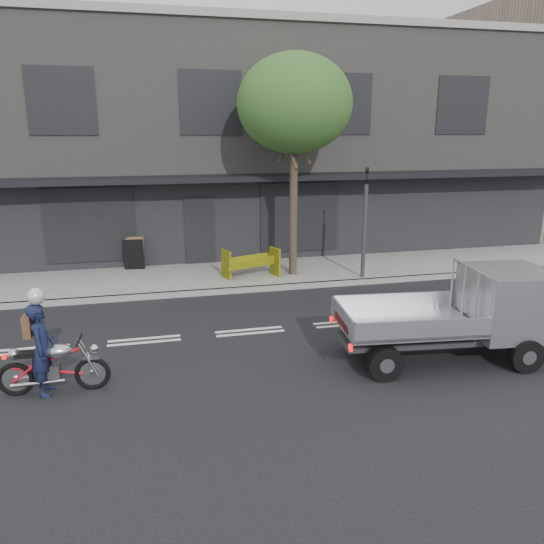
{
  "coord_description": "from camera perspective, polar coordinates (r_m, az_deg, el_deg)",
  "views": [
    {
      "loc": [
        -2.14,
        -11.41,
        4.58
      ],
      "look_at": [
        0.65,
        0.5,
        1.28
      ],
      "focal_mm": 35.0,
      "sensor_mm": 36.0,
      "label": 1
    }
  ],
  "objects": [
    {
      "name": "motorcycle",
      "position": [
        10.34,
        -22.46,
        -9.28
      ],
      "size": [
        1.94,
        0.56,
        1.0
      ],
      "rotation": [
        0.0,
        0.0,
        -0.05
      ],
      "color": "black",
      "rests_on": "ground"
    },
    {
      "name": "sandwich_board",
      "position": [
        17.69,
        -14.65,
        1.82
      ],
      "size": [
        0.69,
        0.5,
        1.03
      ],
      "primitive_type": null,
      "rotation": [
        0.0,
        0.0,
        -0.1
      ],
      "color": "black",
      "rests_on": "sidewalk"
    },
    {
      "name": "construction_barrier",
      "position": [
        16.12,
        -2.13,
        0.85
      ],
      "size": [
        1.77,
        1.17,
        0.92
      ],
      "primitive_type": null,
      "rotation": [
        0.0,
        0.0,
        0.34
      ],
      "color": "yellow",
      "rests_on": "sidewalk"
    },
    {
      "name": "building_main",
      "position": [
        22.82,
        -8.04,
        13.51
      ],
      "size": [
        26.0,
        10.0,
        8.0
      ],
      "primitive_type": "cube",
      "color": "slate",
      "rests_on": "ground"
    },
    {
      "name": "rider",
      "position": [
        10.24,
        -23.49,
        -7.62
      ],
      "size": [
        0.43,
        0.63,
        1.68
      ],
      "primitive_type": "imported",
      "rotation": [
        0.0,
        0.0,
        1.52
      ],
      "color": "#131935",
      "rests_on": "ground"
    },
    {
      "name": "kerb",
      "position": [
        15.34,
        -4.6,
        -2.01
      ],
      "size": [
        32.0,
        0.2,
        0.15
      ],
      "primitive_type": "cube",
      "color": "gray",
      "rests_on": "ground"
    },
    {
      "name": "sidewalk",
      "position": [
        16.87,
        -5.43,
        -0.45
      ],
      "size": [
        32.0,
        3.2,
        0.15
      ],
      "primitive_type": "cube",
      "color": "gray",
      "rests_on": "ground"
    },
    {
      "name": "flatbed_ute",
      "position": [
        11.63,
        22.3,
        -3.41
      ],
      "size": [
        4.35,
        2.13,
        1.95
      ],
      "rotation": [
        0.0,
        0.0,
        -0.1
      ],
      "color": "black",
      "rests_on": "ground"
    },
    {
      "name": "street_tree",
      "position": [
        16.22,
        2.44,
        17.56
      ],
      "size": [
        3.4,
        3.4,
        6.74
      ],
      "color": "#382B21",
      "rests_on": "ground"
    },
    {
      "name": "ground",
      "position": [
        12.48,
        -2.42,
        -6.43
      ],
      "size": [
        80.0,
        80.0,
        0.0
      ],
      "primitive_type": "plane",
      "color": "black",
      "rests_on": "ground"
    },
    {
      "name": "traffic_light_pole",
      "position": [
        16.33,
        9.91,
        4.55
      ],
      "size": [
        0.12,
        0.12,
        3.5
      ],
      "color": "#2D2D30",
      "rests_on": "ground"
    }
  ]
}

